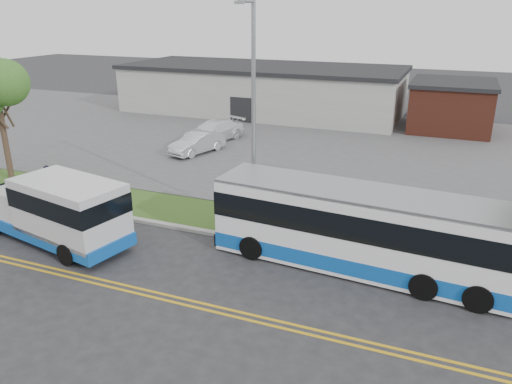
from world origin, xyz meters
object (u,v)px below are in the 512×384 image
at_px(shuttle_bus, 59,209).
at_px(parked_car_a, 197,143).
at_px(parked_car_b, 213,131).
at_px(pedestrian, 49,181).
at_px(streetlight_near, 253,110).
at_px(transit_bus, 359,229).

height_order(shuttle_bus, parked_car_a, shuttle_bus).
relative_size(shuttle_bus, parked_car_b, 1.52).
xyz_separation_m(pedestrian, parked_car_a, (3.09, 10.17, -0.16)).
distance_m(shuttle_bus, parked_car_a, 14.09).
distance_m(streetlight_near, parked_car_a, 13.01).
xyz_separation_m(shuttle_bus, pedestrian, (-4.29, 3.84, -0.58)).
height_order(shuttle_bus, transit_bus, transit_bus).
xyz_separation_m(transit_bus, parked_car_a, (-13.01, 11.47, -0.76)).
relative_size(pedestrian, parked_car_b, 0.33).
relative_size(streetlight_near, pedestrian, 5.59).
relative_size(streetlight_near, transit_bus, 0.85).
distance_m(parked_car_a, parked_car_b, 3.38).
xyz_separation_m(streetlight_near, parked_car_a, (-7.88, 9.35, -4.44)).
distance_m(streetlight_near, shuttle_bus, 8.96).
bearing_deg(parked_car_a, parked_car_b, 114.69).
bearing_deg(parked_car_a, shuttle_bus, -68.36).
xyz_separation_m(streetlight_near, parked_car_b, (-8.35, 12.70, -4.39)).
xyz_separation_m(streetlight_near, shuttle_bus, (-6.68, -4.67, -3.71)).
relative_size(parked_car_a, parked_car_b, 0.82).
bearing_deg(pedestrian, streetlight_near, 177.37).
xyz_separation_m(shuttle_bus, parked_car_b, (-1.67, 17.37, -0.69)).
distance_m(streetlight_near, pedestrian, 11.80).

